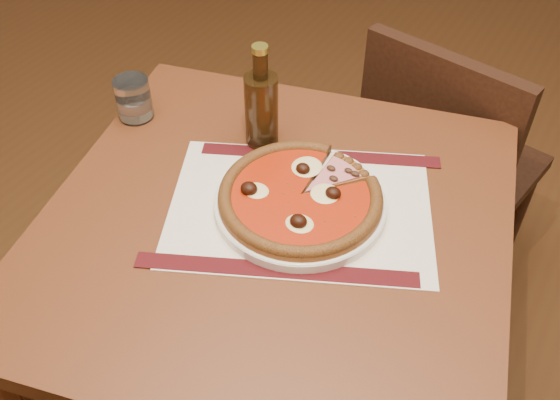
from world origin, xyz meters
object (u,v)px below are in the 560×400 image
at_px(pizza, 300,196).
at_px(bottle, 261,107).
at_px(water_glass, 133,99).
at_px(table, 275,257).
at_px(plate, 300,204).
at_px(chair_far, 443,162).

bearing_deg(pizza, bottle, 141.40).
bearing_deg(water_glass, pizza, -8.40).
height_order(table, water_glass, water_glass).
bearing_deg(plate, table, -118.48).
xyz_separation_m(table, bottle, (-0.13, 0.17, 0.19)).
xyz_separation_m(table, plate, (0.03, 0.05, 0.11)).
bearing_deg(chair_far, table, 87.60).
relative_size(plate, water_glass, 3.47).
xyz_separation_m(chair_far, plate, (-0.11, -0.57, 0.28)).
xyz_separation_m(table, chair_far, (0.14, 0.62, -0.17)).
distance_m(pizza, water_glass, 0.43).
bearing_deg(table, bottle, 127.26).
height_order(plate, water_glass, water_glass).
bearing_deg(pizza, table, -118.46).
bearing_deg(chair_far, pizza, 89.06).
xyz_separation_m(table, water_glass, (-0.40, 0.11, 0.14)).
bearing_deg(bottle, chair_far, 59.47).
xyz_separation_m(chair_far, water_glass, (-0.53, -0.51, 0.32)).
relative_size(water_glass, bottle, 0.41).
xyz_separation_m(plate, bottle, (-0.16, 0.12, 0.07)).
distance_m(table, plate, 0.12).
height_order(plate, pizza, pizza).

